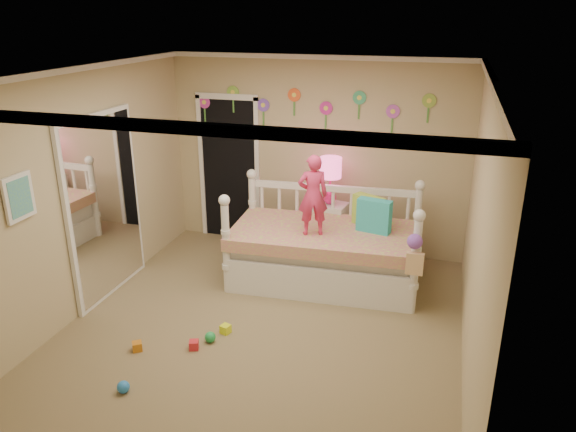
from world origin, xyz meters
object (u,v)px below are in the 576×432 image
(nightstand, at_px, (329,230))
(table_lamp, at_px, (330,173))
(child, at_px, (313,195))
(daybed, at_px, (325,234))

(nightstand, distance_m, table_lamp, 0.78)
(child, relative_size, table_lamp, 1.52)
(daybed, bearing_deg, child, -124.61)
(daybed, xyz_separation_m, nightstand, (-0.11, 0.72, -0.24))
(nightstand, relative_size, table_lamp, 1.20)
(child, height_order, nightstand, child)
(child, distance_m, nightstand, 1.19)
(daybed, relative_size, child, 2.38)
(table_lamp, bearing_deg, nightstand, 0.00)
(nightstand, bearing_deg, daybed, -72.86)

